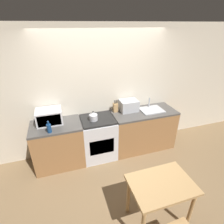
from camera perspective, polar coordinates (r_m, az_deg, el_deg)
The scene contains 12 objects.
ground_plane at distance 3.50m, azimuth 2.51°, elevation -20.25°, with size 16.00×16.00×0.00m, color brown.
wall_back at distance 3.62m, azimuth -2.84°, elevation 6.44°, with size 10.00×0.06×2.60m.
counter_left_run at distance 3.63m, azimuth -17.02°, elevation -10.13°, with size 0.92×0.62×0.90m.
counter_right_run at distance 3.98m, azimuth 9.95°, elevation -5.60°, with size 1.37×0.62×0.90m.
stove_range at distance 3.68m, azimuth -4.48°, elevation -8.31°, with size 0.67×0.62×0.90m.
kettle at distance 3.35m, azimuth -6.11°, elevation -1.38°, with size 0.16×0.16×0.19m.
microwave at distance 3.42m, azimuth -19.80°, elevation -1.36°, with size 0.46×0.35×0.27m.
bottle at distance 3.16m, azimuth -19.86°, elevation -4.94°, with size 0.08×0.08×0.21m.
knife_block at distance 3.66m, azimuth 1.13°, elevation 1.50°, with size 0.09×0.09×0.26m.
toaster_oven at distance 3.71m, azimuth 5.49°, elevation 2.11°, with size 0.37×0.29×0.23m.
sink_basin at distance 3.84m, azimuth 12.76°, elevation 0.79°, with size 0.48×0.37×0.24m.
dining_table at distance 2.60m, azimuth 15.61°, elevation -23.19°, with size 0.83×0.58×0.73m.
Camera 1 is at (-0.86, -2.22, 2.57)m, focal length 28.00 mm.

